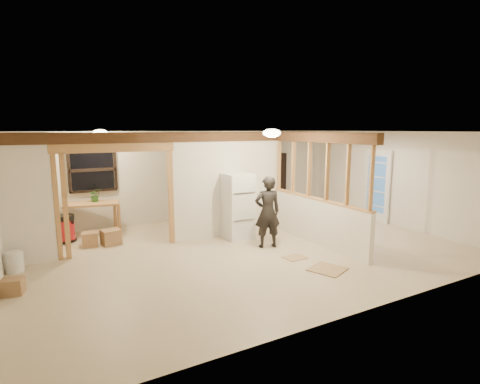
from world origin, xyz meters
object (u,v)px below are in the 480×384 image
work_table (92,219)px  shop_vac (65,228)px  refrigerator (238,206)px  woman (267,212)px  bookshelf (272,182)px

work_table → shop_vac: bearing=-141.0°
refrigerator → work_table: size_ratio=1.21×
refrigerator → woman: woman is taller
work_table → bookshelf: (5.40, 0.26, 0.51)m
work_table → refrigerator: bearing=-20.9°
shop_vac → bookshelf: 6.10m
woman → work_table: 4.33m
refrigerator → shop_vac: (-3.64, 1.61, -0.45)m
work_table → bookshelf: bearing=14.7°
refrigerator → bookshelf: bookshelf is taller
woman → refrigerator: bearing=-63.6°
work_table → bookshelf: size_ratio=0.70×
refrigerator → bookshelf: bearing=42.3°
work_table → bookshelf: 5.43m
woman → work_table: (-3.21, 2.88, -0.39)m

